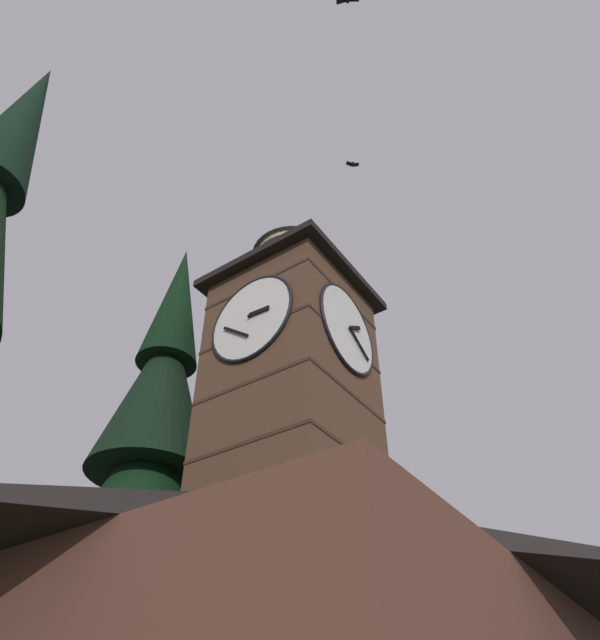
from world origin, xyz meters
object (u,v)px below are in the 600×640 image
object	(u,v)px
moon	(41,622)
flying_bird_high	(353,164)
clock_tower	(292,357)
pine_tree_behind	(133,547)

from	to	relation	value
moon	flying_bird_high	xyz separation A→B (m)	(13.72, 35.56, 11.74)
moon	flying_bird_high	size ratio (longest dim) A/B	3.00
clock_tower	moon	bearing A→B (deg)	-115.21
flying_bird_high	clock_tower	bearing A→B (deg)	-33.16
moon	pine_tree_behind	bearing A→B (deg)	59.97
pine_tree_behind	moon	size ratio (longest dim) A/B	11.70
moon	flying_bird_high	bearing A→B (deg)	68.90
clock_tower	moon	world-z (taller)	clock_tower
pine_tree_behind	moon	distance (m)	34.77
pine_tree_behind	flying_bird_high	bearing A→B (deg)	121.69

